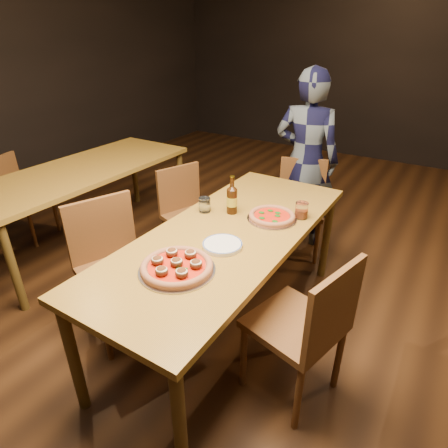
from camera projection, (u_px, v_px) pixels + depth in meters
The scene contains 16 objects.
ground at pixel (228, 326), 2.60m from camera, with size 9.00×9.00×0.00m, color black.
room_shell at pixel (230, 23), 1.74m from camera, with size 9.00×9.00×9.00m.
table_main at pixel (228, 241), 2.28m from camera, with size 0.80×2.00×0.75m.
table_left at pixel (83, 176), 3.31m from camera, with size 0.80×2.00×0.75m.
chair_main_nw at pixel (118, 271), 2.36m from camera, with size 0.44×0.44×0.94m, color #5A3417, non-canonical shape.
chair_main_sw at pixel (192, 217), 3.14m from camera, with size 0.40×0.40×0.86m, color #5A3417, non-canonical shape.
chair_main_e at pixel (295, 323), 1.96m from camera, with size 0.43×0.43×0.93m, color #5A3417, non-canonical shape.
chair_end at pixel (300, 208), 3.28m from camera, with size 0.41×0.41×0.87m, color #5A3417, non-canonical shape.
chair_nbr_left at pixel (24, 197), 3.54m from camera, with size 0.39×0.39×0.84m, color #5A3417, non-canonical shape.
pizza_meatball at pixel (177, 266), 1.87m from camera, with size 0.39×0.39×0.07m.
pizza_margherita at pixel (272, 216), 2.38m from camera, with size 0.32×0.32×0.04m.
plate_stack at pixel (222, 245), 2.09m from camera, with size 0.22×0.22×0.02m, color white.
beer_bottle at pixel (232, 200), 2.44m from camera, with size 0.07×0.07×0.25m.
water_glass at pixel (205, 205), 2.47m from camera, with size 0.08×0.08×0.10m, color white.
amber_glass at pixel (301, 210), 2.39m from camera, with size 0.08×0.08×0.10m, color #933710.
diner at pixel (306, 161), 3.33m from camera, with size 0.58×0.38×1.58m, color black.
Camera 1 is at (1.03, -1.69, 1.83)m, focal length 30.00 mm.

